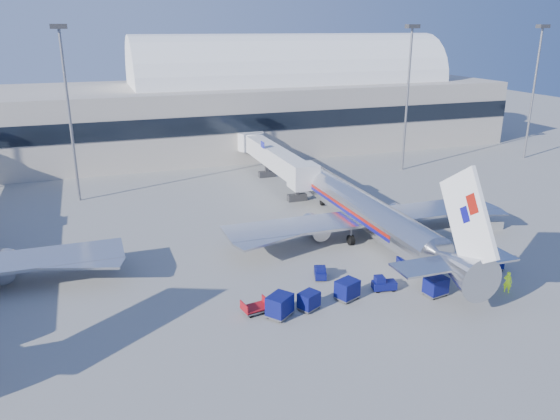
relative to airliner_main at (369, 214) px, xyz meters
name	(u,v)px	position (x,y,z in m)	size (l,w,h in m)	color
ground	(298,267)	(-10.00, -4.51, -2.93)	(260.00, 260.00, 0.00)	gray
terminal	(112,114)	(-23.60, 51.46, 4.60)	(170.00, 28.15, 21.00)	#B2AA9E
airliner_main	(369,214)	(0.00, 0.00, 0.00)	(32.00, 37.26, 12.07)	silver
jetbridge_near	(271,155)	(-2.40, 26.30, 1.00)	(4.40, 27.50, 6.25)	silver
mast_west	(66,89)	(-30.00, 25.49, 11.87)	(2.00, 1.20, 22.60)	slate
mast_east	(409,77)	(20.00, 25.49, 11.87)	(2.00, 1.20, 22.60)	slate
mast_far_east	(536,73)	(45.00, 25.49, 11.87)	(2.00, 1.20, 22.60)	slate
barrier_near	(443,234)	(8.00, -2.51, -2.48)	(3.00, 0.55, 0.90)	#9E9E96
barrier_mid	(467,230)	(11.30, -2.51, -2.48)	(3.00, 0.55, 0.90)	#9E9E96
barrier_far	(491,227)	(14.60, -2.51, -2.48)	(3.00, 0.55, 0.90)	#9E9E96
tug_lead	(383,284)	(-4.67, -11.55, -2.30)	(2.24, 1.39, 1.37)	#0A0E50
tug_right	(410,260)	(0.16, -8.19, -2.17)	(2.75, 1.78, 1.66)	#0A0E50
tug_left	(320,272)	(-8.97, -7.42, -2.32)	(1.63, 2.27, 1.34)	#0A0E50
cart_train_a	(347,289)	(-8.43, -11.97, -2.00)	(2.39, 2.15, 1.73)	#0A0E50
cart_train_b	(309,300)	(-12.22, -12.52, -2.11)	(2.15, 1.98, 1.52)	#0A0E50
cart_train_c	(280,305)	(-14.89, -12.83, -1.93)	(2.66, 2.57, 1.87)	#0A0E50
cart_solo_near	(436,286)	(-0.86, -13.92, -2.02)	(2.16, 1.78, 1.70)	#0A0E50
cart_solo_far	(491,260)	(7.35, -11.14, -1.96)	(2.34, 1.96, 1.82)	#0A0E50
cart_open_red	(255,308)	(-16.59, -11.64, -2.52)	(2.31, 1.81, 0.56)	slate
ramp_worker	(508,282)	(5.45, -15.54, -1.94)	(0.72, 0.47, 1.97)	#9CE818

